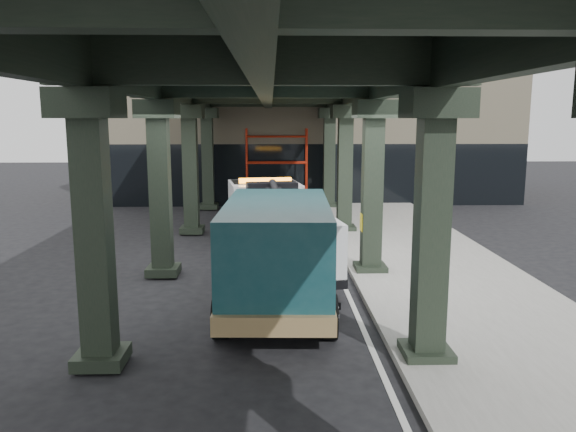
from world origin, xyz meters
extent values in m
plane|color=black|center=(0.00, 0.00, 0.00)|extent=(90.00, 90.00, 0.00)
cube|color=gray|center=(4.50, 2.00, 0.07)|extent=(5.00, 40.00, 0.15)
cube|color=silver|center=(1.70, 2.00, 0.01)|extent=(0.12, 38.00, 0.01)
cube|color=black|center=(2.60, -4.00, 2.50)|extent=(0.55, 0.55, 5.00)
cube|color=black|center=(2.60, -4.00, 4.75)|extent=(1.10, 1.10, 0.50)
cube|color=black|center=(2.60, -4.00, 0.18)|extent=(0.90, 0.90, 0.24)
cube|color=black|center=(2.60, 2.00, 2.50)|extent=(0.55, 0.55, 5.00)
cube|color=black|center=(2.60, 2.00, 4.75)|extent=(1.10, 1.10, 0.50)
cube|color=black|center=(2.60, 2.00, 0.18)|extent=(0.90, 0.90, 0.24)
cube|color=black|center=(2.60, 8.00, 2.50)|extent=(0.55, 0.55, 5.00)
cube|color=black|center=(2.60, 8.00, 4.75)|extent=(1.10, 1.10, 0.50)
cube|color=black|center=(2.60, 8.00, 0.18)|extent=(0.90, 0.90, 0.24)
cube|color=black|center=(2.60, 14.00, 2.50)|extent=(0.55, 0.55, 5.00)
cube|color=black|center=(2.60, 14.00, 4.75)|extent=(1.10, 1.10, 0.50)
cube|color=black|center=(2.60, 14.00, 0.18)|extent=(0.90, 0.90, 0.24)
cube|color=black|center=(-3.40, -4.00, 2.50)|extent=(0.55, 0.55, 5.00)
cube|color=black|center=(-3.40, -4.00, 4.75)|extent=(1.10, 1.10, 0.50)
cube|color=black|center=(-3.40, -4.00, 0.18)|extent=(0.90, 0.90, 0.24)
cube|color=black|center=(-3.40, 2.00, 2.50)|extent=(0.55, 0.55, 5.00)
cube|color=black|center=(-3.40, 2.00, 4.75)|extent=(1.10, 1.10, 0.50)
cube|color=black|center=(-3.40, 2.00, 0.18)|extent=(0.90, 0.90, 0.24)
cube|color=black|center=(-3.40, 8.00, 2.50)|extent=(0.55, 0.55, 5.00)
cube|color=black|center=(-3.40, 8.00, 4.75)|extent=(1.10, 1.10, 0.50)
cube|color=black|center=(-3.40, 8.00, 0.18)|extent=(0.90, 0.90, 0.24)
cube|color=black|center=(-3.40, 14.00, 2.50)|extent=(0.55, 0.55, 5.00)
cube|color=black|center=(-3.40, 14.00, 4.75)|extent=(1.10, 1.10, 0.50)
cube|color=black|center=(-3.40, 14.00, 0.18)|extent=(0.90, 0.90, 0.24)
cube|color=black|center=(2.60, 2.00, 5.55)|extent=(0.35, 32.00, 1.10)
cube|color=black|center=(-3.40, 2.00, 5.55)|extent=(0.35, 32.00, 1.10)
cube|color=black|center=(-0.40, 2.00, 5.55)|extent=(0.35, 32.00, 1.10)
cube|color=black|center=(-0.40, 2.00, 6.25)|extent=(7.40, 32.00, 0.30)
cube|color=#C6B793|center=(2.00, 20.00, 4.00)|extent=(22.00, 10.00, 8.00)
cylinder|color=#AE210D|center=(-1.50, 14.90, 2.00)|extent=(0.08, 0.08, 4.00)
cylinder|color=#AE210D|center=(-1.50, 14.10, 2.00)|extent=(0.08, 0.08, 4.00)
cylinder|color=#AE210D|center=(1.50, 14.90, 2.00)|extent=(0.08, 0.08, 4.00)
cylinder|color=#AE210D|center=(1.50, 14.10, 2.00)|extent=(0.08, 0.08, 4.00)
cylinder|color=#AE210D|center=(0.00, 14.90, 1.00)|extent=(3.00, 0.08, 0.08)
cylinder|color=#AE210D|center=(0.00, 14.90, 2.30)|extent=(3.00, 0.08, 0.08)
cylinder|color=#AE210D|center=(0.00, 14.90, 3.60)|extent=(3.00, 0.08, 0.08)
cube|color=black|center=(-0.13, 2.57, 0.68)|extent=(2.05, 7.30, 0.24)
cube|color=white|center=(-0.50, 5.00, 1.50)|extent=(2.59, 2.63, 1.74)
cube|color=white|center=(-0.66, 6.00, 1.01)|extent=(2.35, 1.01, 0.87)
cube|color=black|center=(-0.54, 5.24, 1.98)|extent=(2.29, 1.56, 0.82)
cube|color=white|center=(0.04, 1.47, 1.30)|extent=(3.02, 5.12, 1.35)
cube|color=orange|center=(-0.47, 4.81, 2.46)|extent=(1.76, 0.53, 0.15)
cube|color=black|center=(-0.25, 3.38, 2.27)|extent=(1.61, 0.81, 0.58)
cylinder|color=black|center=(0.01, 1.66, 2.03)|extent=(0.74, 3.37, 1.29)
cube|color=black|center=(0.41, -0.97, 0.34)|extent=(0.49, 1.38, 0.17)
cube|color=black|center=(0.51, -1.63, 0.29)|extent=(1.56, 0.47, 0.17)
cylinder|color=black|center=(-1.60, 5.13, 0.53)|extent=(0.50, 1.10, 1.06)
cylinder|color=silver|center=(-1.60, 5.13, 0.53)|extent=(0.46, 0.63, 0.58)
cylinder|color=black|center=(0.50, 5.45, 0.53)|extent=(0.50, 1.10, 1.06)
cylinder|color=silver|center=(0.50, 5.45, 0.53)|extent=(0.46, 0.63, 0.58)
cylinder|color=black|center=(-1.11, 1.98, 0.53)|extent=(0.50, 1.10, 1.06)
cylinder|color=silver|center=(-1.11, 1.98, 0.53)|extent=(0.46, 0.63, 0.58)
cylinder|color=black|center=(0.99, 2.30, 0.53)|extent=(0.50, 1.10, 1.06)
cylinder|color=silver|center=(0.99, 2.30, 0.53)|extent=(0.46, 0.63, 0.58)
cylinder|color=black|center=(-0.92, 0.74, 0.53)|extent=(0.50, 1.10, 1.06)
cylinder|color=silver|center=(-0.92, 0.74, 0.53)|extent=(0.46, 0.63, 0.58)
cylinder|color=black|center=(1.18, 1.06, 0.53)|extent=(0.50, 1.10, 1.06)
cylinder|color=silver|center=(1.18, 1.06, 0.53)|extent=(0.46, 0.63, 0.58)
cube|color=#123B41|center=(-0.03, 1.99, 1.06)|extent=(2.33, 1.31, 1.01)
cube|color=#123B41|center=(-0.14, -1.08, 1.51)|extent=(2.53, 5.11, 2.18)
cube|color=olive|center=(-0.12, -0.63, 0.61)|extent=(2.62, 6.34, 0.39)
cube|color=black|center=(-0.04, 1.55, 1.96)|extent=(2.20, 0.56, 0.93)
cube|color=black|center=(-0.13, -0.74, 2.07)|extent=(2.53, 4.11, 0.61)
cube|color=silver|center=(-0.01, 2.59, 0.61)|extent=(2.24, 0.22, 0.34)
cylinder|color=black|center=(-1.15, 1.98, 0.47)|extent=(0.35, 0.95, 0.94)
cylinder|color=silver|center=(-1.15, 1.98, 0.47)|extent=(0.38, 0.53, 0.52)
cylinder|color=black|center=(1.09, 1.90, 0.47)|extent=(0.35, 0.95, 0.94)
cylinder|color=silver|center=(1.09, 1.90, 0.47)|extent=(0.38, 0.53, 0.52)
cylinder|color=black|center=(-1.32, -2.71, 0.47)|extent=(0.35, 0.95, 0.94)
cylinder|color=silver|center=(-1.32, -2.71, 0.47)|extent=(0.38, 0.53, 0.52)
cylinder|color=black|center=(0.91, -2.79, 0.47)|extent=(0.35, 0.95, 0.94)
cylinder|color=silver|center=(0.91, -2.79, 0.47)|extent=(0.38, 0.53, 0.52)
camera|label=1|loc=(-0.27, -13.78, 4.50)|focal=35.00mm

